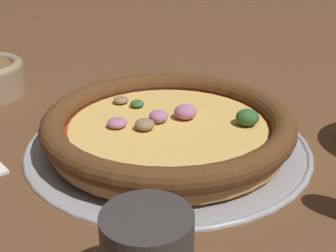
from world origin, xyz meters
name	(u,v)px	position (x,y,z in m)	size (l,w,h in m)	color
ground_plane	(168,146)	(0.00, 0.00, 0.00)	(3.00, 3.00, 0.00)	brown
pizza_tray	(168,144)	(0.00, 0.00, 0.00)	(0.38, 0.38, 0.01)	#9E9EA3
pizza	(168,126)	(0.00, 0.00, 0.03)	(0.33, 0.33, 0.05)	#BC7F42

